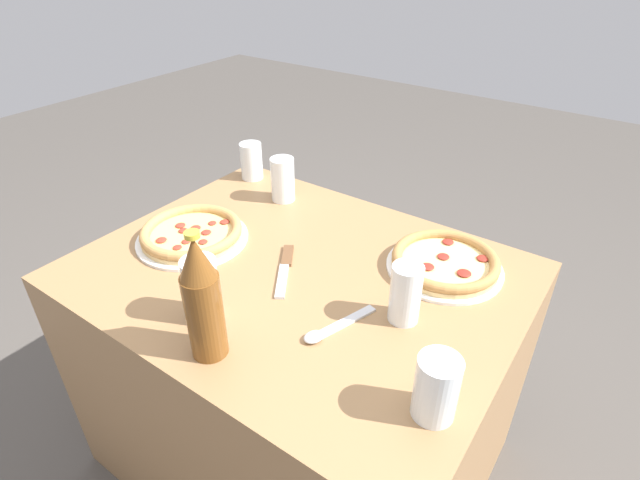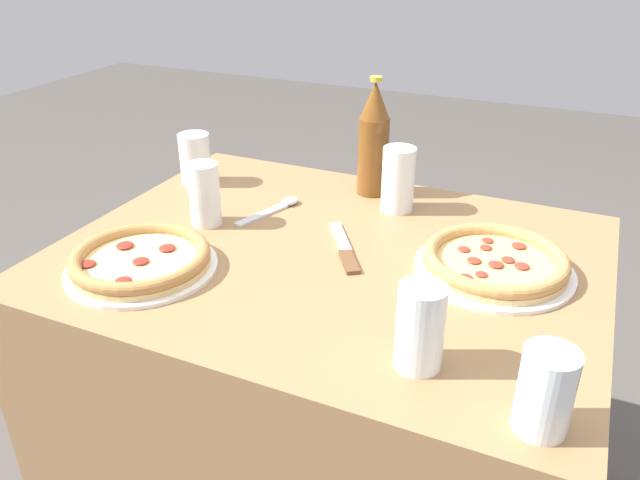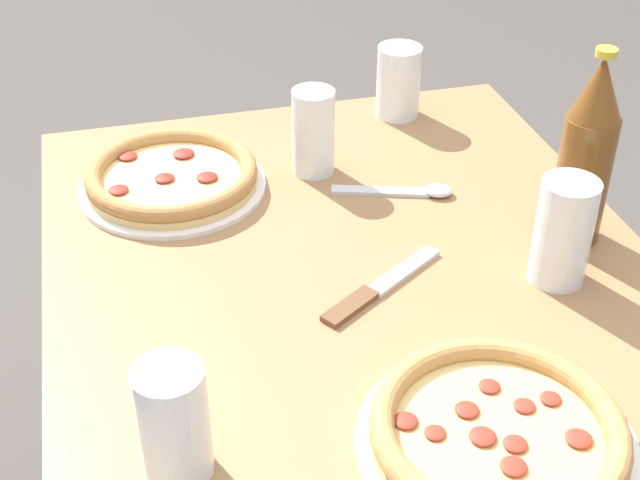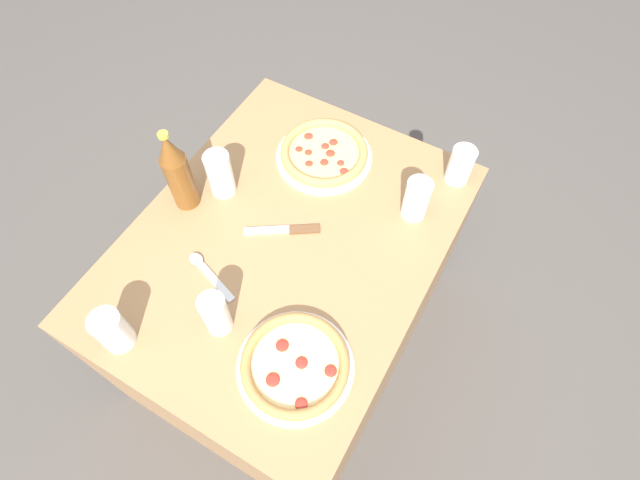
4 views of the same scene
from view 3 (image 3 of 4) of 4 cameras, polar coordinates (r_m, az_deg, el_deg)
name	(u,v)px [view 3 (image 3 of 4)]	position (r m, az deg, el deg)	size (l,w,h in m)	color
table	(355,465)	(1.39, 2.28, -14.18)	(1.03, 0.80, 0.70)	#997047
pizza_margherita	(172,178)	(1.34, -9.45, 3.97)	(0.28, 0.28, 0.04)	white
pizza_salami	(497,434)	(0.94, 11.29, -12.06)	(0.29, 0.29, 0.04)	white
glass_mango_juice	(398,85)	(1.53, 5.03, 9.85)	(0.07, 0.07, 0.12)	white
glass_red_wine	(174,425)	(0.88, -9.34, -11.58)	(0.07, 0.07, 0.13)	white
glass_cola	(313,136)	(1.35, -0.43, 6.69)	(0.07, 0.07, 0.13)	white
glass_lemonade	(563,235)	(1.15, 15.27, 0.34)	(0.07, 0.07, 0.14)	white
beer_bottle	(587,153)	(1.21, 16.73, 5.36)	(0.07, 0.07, 0.27)	brown
knife	(377,287)	(1.13, 3.69, -3.04)	(0.14, 0.19, 0.01)	brown
spoon	(412,191)	(1.33, 5.92, 3.15)	(0.08, 0.18, 0.02)	silver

